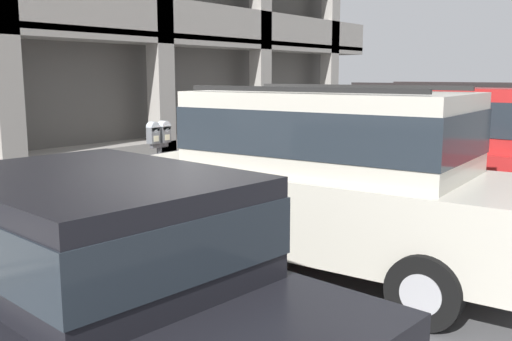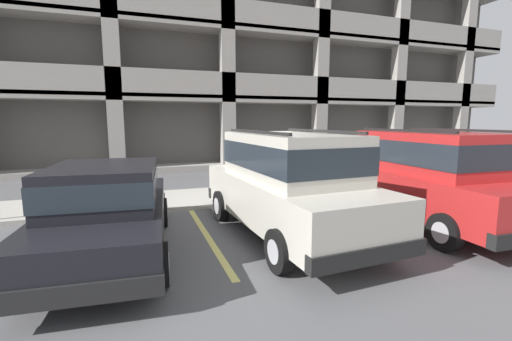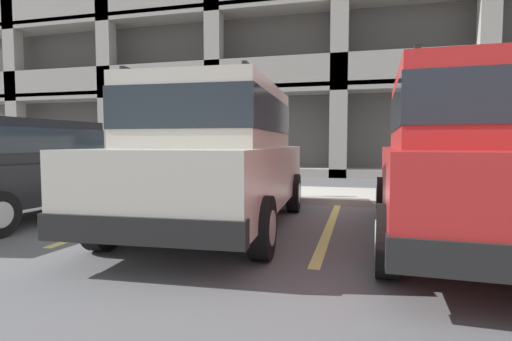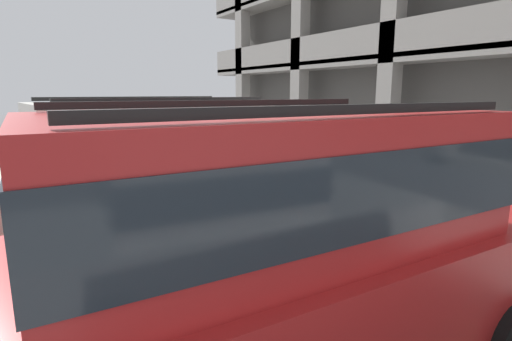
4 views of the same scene
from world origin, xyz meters
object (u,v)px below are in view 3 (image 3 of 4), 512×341
object	(u,v)px
parking_garage	(346,6)
dark_hatchback	(469,152)
silver_suv	(218,151)
parking_meter_far	(15,149)
red_sedan	(31,166)
parking_meter_near	(257,144)

from	to	relation	value
parking_garage	dark_hatchback	bearing A→B (deg)	-82.18
silver_suv	parking_meter_far	size ratio (longest dim) A/B	3.39
silver_suv	parking_meter_far	bearing A→B (deg)	154.24
dark_hatchback	parking_meter_far	world-z (taller)	dark_hatchback
silver_suv	dark_hatchback	distance (m)	3.14
parking_meter_far	silver_suv	bearing A→B (deg)	-22.58
parking_garage	parking_meter_far	bearing A→B (deg)	-122.42
parking_meter_far	red_sedan	bearing A→B (deg)	-41.02
silver_suv	parking_meter_far	distance (m)	6.65
dark_hatchback	parking_meter_near	xyz separation A→B (m)	(-3.23, 2.81, 0.09)
red_sedan	parking_meter_far	bearing A→B (deg)	143.67
parking_meter_far	parking_garage	bearing A→B (deg)	57.58
red_sedan	dark_hatchback	xyz separation A→B (m)	(6.32, -0.22, 0.27)
parking_meter_near	dark_hatchback	bearing A→B (deg)	-41.04
dark_hatchback	parking_garage	xyz separation A→B (m)	(-1.96, 14.31, 6.45)
red_sedan	parking_meter_far	distance (m)	3.93
red_sedan	parking_meter_near	xyz separation A→B (m)	(3.09, 2.59, 0.35)
dark_hatchback	parking_meter_far	size ratio (longest dim) A/B	3.37
parking_meter_near	parking_meter_far	size ratio (longest dim) A/B	0.98
dark_hatchback	red_sedan	bearing A→B (deg)	-179.81
silver_suv	parking_meter_near	world-z (taller)	silver_suv
parking_meter_near	parking_meter_far	world-z (taller)	parking_meter_far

